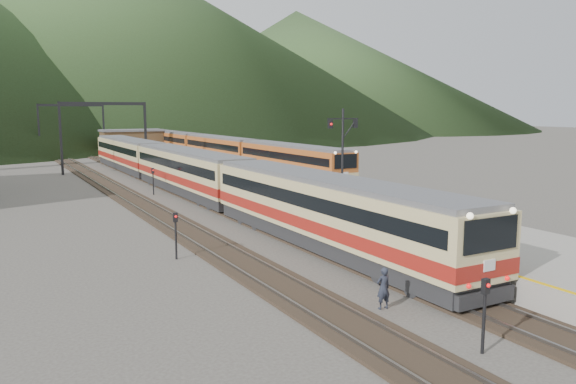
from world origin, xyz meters
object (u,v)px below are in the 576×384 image
second_train (220,151)px  main_train (189,169)px  signal_mast (343,149)px  worker (383,288)px

second_train → main_train: bearing=-118.2°
signal_mast → worker: signal_mast is taller
signal_mast → worker: (-6.50, -12.23, -4.03)m
second_train → signal_mast: size_ratio=9.05×
main_train → signal_mast: (3.54, -17.69, 2.66)m
second_train → worker: second_train is taller
main_train → signal_mast: signal_mast is taller
second_train → signal_mast: (-7.96, -39.15, 2.91)m
main_train → worker: size_ratio=41.65×
main_train → worker: bearing=-95.6°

